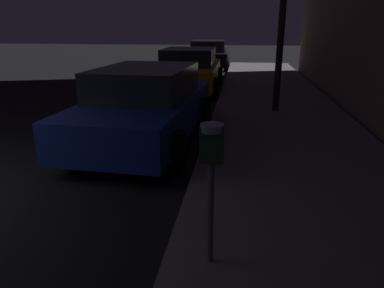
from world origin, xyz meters
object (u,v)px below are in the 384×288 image
Objects in this scene: parking_meter at (211,160)px; car_blue at (146,105)px; car_black at (208,54)px; car_yellow_cab at (190,70)px.

parking_meter is 4.10m from car_blue.
car_blue is at bearing -90.00° from car_black.
car_blue is 0.96× the size of car_yellow_cab.
car_blue is 0.96× the size of car_black.
car_blue reaches higher than parking_meter.
parking_meter is at bearing -80.71° from car_yellow_cab.
car_yellow_cab is (-1.57, 9.61, -0.41)m from parking_meter.
car_yellow_cab is at bearing -90.00° from car_black.
car_yellow_cab is at bearing 90.00° from car_blue.
car_black is (-1.57, 16.45, -0.40)m from parking_meter.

